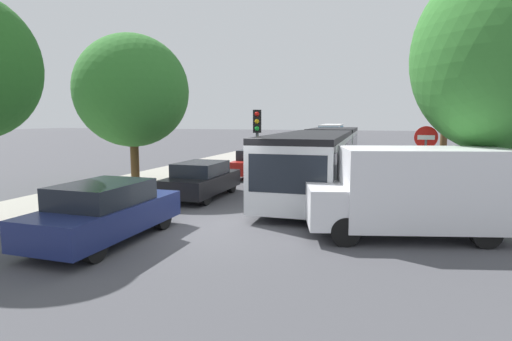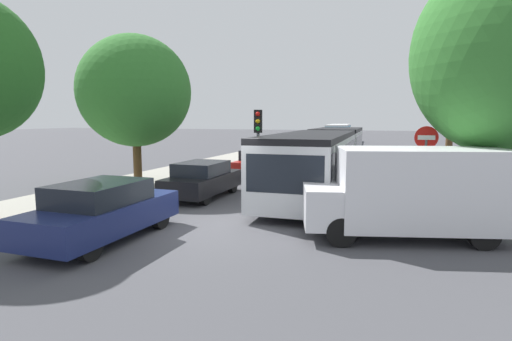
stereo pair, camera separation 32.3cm
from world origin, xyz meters
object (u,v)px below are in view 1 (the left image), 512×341
queued_car_silver (300,148)px  traffic_light (257,133)px  no_entry_sign (425,156)px  tree_left_mid (132,91)px  queued_car_black (202,180)px  white_van (414,190)px  queued_car_navy (105,212)px  tree_right_near (501,56)px  queued_car_white (312,144)px  articulated_bus (323,153)px  queued_car_graphite (279,154)px  direction_sign_post (475,133)px  tree_right_mid (447,87)px  queued_car_red (258,163)px  city_bus_rear (332,132)px

queued_car_silver → traffic_light: bearing=-174.0°
no_entry_sign → tree_left_mid: 12.19m
queued_car_black → white_van: (7.46, -3.11, 0.53)m
queued_car_silver → no_entry_sign: bearing=-157.0°
queued_car_navy → queued_car_silver: (0.00, 23.82, -0.03)m
tree_left_mid → white_van: bearing=-21.2°
queued_car_silver → tree_right_near: 21.63m
queued_car_navy → tree_right_near: tree_right_near is taller
queued_car_white → articulated_bus: bearing=-168.5°
queued_car_black → queued_car_white: bearing=-0.4°
queued_car_black → tree_left_mid: size_ratio=0.60×
queued_car_graphite → queued_car_silver: 6.18m
articulated_bus → traffic_light: size_ratio=4.96×
direction_sign_post → tree_right_mid: (0.29, 10.07, 2.31)m
queued_car_navy → direction_sign_post: bearing=-51.3°
white_van → traffic_light: bearing=-52.6°
white_van → traffic_light: traffic_light is taller
tree_left_mid → articulated_bus: bearing=25.5°
articulated_bus → queued_car_white: 18.91m
queued_car_navy → queued_car_graphite: queued_car_navy is taller
white_van → tree_left_mid: bearing=-36.4°
queued_car_red → direction_sign_post: size_ratio=1.15×
no_entry_sign → white_van: bearing=-9.8°
queued_car_silver → direction_sign_post: size_ratio=1.14×
traffic_light → queued_car_silver: bearing=172.0°
queued_car_graphite → tree_left_mid: (-3.96, -10.50, 3.54)m
queued_car_black → queued_car_silver: bearing=-0.4°
queued_car_navy → queued_car_graphite: (-0.09, 17.64, -0.05)m
queued_car_red → tree_left_mid: (-4.26, -4.79, 3.52)m
queued_car_graphite → no_entry_sign: 14.56m
city_bus_rear → tree_right_near: size_ratio=1.48×
city_bus_rear → queued_car_white: city_bus_rear is taller
queued_car_red → queued_car_white: (-0.16, 17.48, -0.00)m
queued_car_red → traffic_light: bearing=-162.7°
queued_car_red → tree_right_mid: 12.01m
queued_car_black → queued_car_red: queued_car_red is taller
queued_car_white → tree_right_near: bearing=-158.8°
queued_car_red → tree_right_mid: size_ratio=0.60×
tree_right_mid → queued_car_red: bearing=-149.0°
queued_car_white → direction_sign_post: direction_sign_post is taller
queued_car_graphite → tree_right_mid: 10.80m
queued_car_white → tree_right_mid: bearing=-139.8°
queued_car_black → traffic_light: 2.85m
queued_car_white → tree_right_mid: (9.82, -11.67, 4.15)m
city_bus_rear → tree_right_near: (9.47, -39.07, 3.42)m
no_entry_sign → queued_car_red: bearing=-130.5°
tree_right_near → queued_car_silver: bearing=116.7°
no_entry_sign → tree_right_mid: bearing=170.4°
queued_car_white → white_van: bearing=-164.7°
tree_right_near → traffic_light: bearing=164.5°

